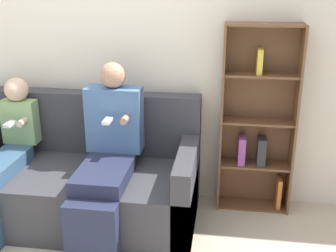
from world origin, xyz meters
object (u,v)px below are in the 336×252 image
object	(u,v)px
child_seated	(4,156)
bookshelf	(258,123)
couch	(83,181)
adult_seated	(108,150)

from	to	relation	value
child_seated	bookshelf	xyz separation A→B (m)	(1.89, 0.51, 0.18)
couch	adult_seated	world-z (taller)	adult_seated
child_seated	adult_seated	bearing A→B (deg)	2.94
couch	child_seated	distance (m)	0.62
adult_seated	child_seated	size ratio (longest dim) A/B	1.14
couch	adult_seated	size ratio (longest dim) A/B	1.45
child_seated	bookshelf	world-z (taller)	bookshelf
adult_seated	bookshelf	size ratio (longest dim) A/B	0.82
couch	child_seated	world-z (taller)	child_seated
adult_seated	bookshelf	bearing A→B (deg)	23.04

